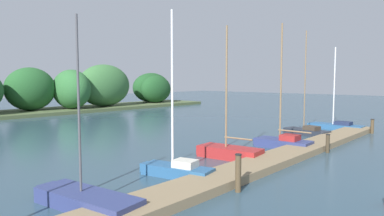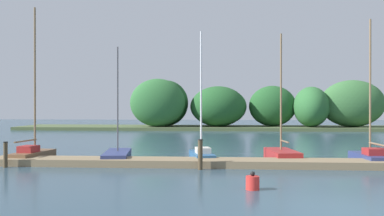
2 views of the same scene
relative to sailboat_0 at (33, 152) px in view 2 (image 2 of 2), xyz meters
name	(u,v)px [view 2 (image 2 of 2)]	position (x,y,z in m)	size (l,w,h in m)	color
ground	(341,210)	(13.48, -9.81, -0.48)	(160.00, 160.00, 0.00)	#2D4756
dock_pier	(292,163)	(13.48, -1.22, -0.30)	(30.02, 1.80, 0.35)	#847051
far_shore	(266,108)	(15.59, 31.73, 2.23)	(58.36, 8.00, 6.36)	#4C5B38
sailboat_0	(33,152)	(0.00, 0.00, 0.00)	(1.41, 3.46, 8.28)	brown
sailboat_1	(118,155)	(4.47, 0.46, -0.18)	(1.80, 4.31, 6.17)	navy
sailboat_2	(201,154)	(9.00, 0.74, -0.08)	(1.62, 3.47, 7.01)	#285684
sailboat_3	(281,154)	(13.30, 1.15, -0.10)	(1.67, 3.67, 6.89)	maroon
sailboat_4	(371,156)	(17.74, 0.28, -0.08)	(1.49, 3.56, 7.45)	navy
mooring_piling_0	(6,154)	(-0.29, -2.38, 0.15)	(0.22, 0.22, 1.25)	#4C3D28
mooring_piling_1	(200,154)	(9.09, -2.39, 0.24)	(0.25, 0.25, 1.42)	#4C3D28
channel_buoy_0	(253,182)	(11.19, -6.99, -0.22)	(0.48, 0.48, 0.65)	red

